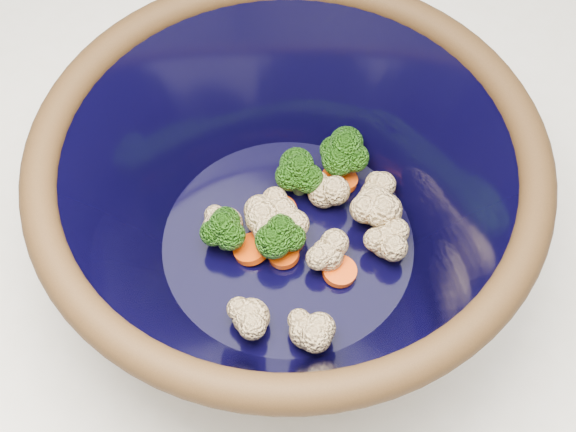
# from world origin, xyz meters

# --- Properties ---
(mixing_bowl) EXTENTS (0.44, 0.44, 0.16)m
(mixing_bowl) POSITION_xyz_m (-0.09, 0.00, 0.99)
(mixing_bowl) COLOR black
(mixing_bowl) RESTS_ON counter
(vegetable_pile) EXTENTS (0.15, 0.20, 0.05)m
(vegetable_pile) POSITION_xyz_m (-0.08, 0.02, 0.95)
(vegetable_pile) COLOR #608442
(vegetable_pile) RESTS_ON mixing_bowl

